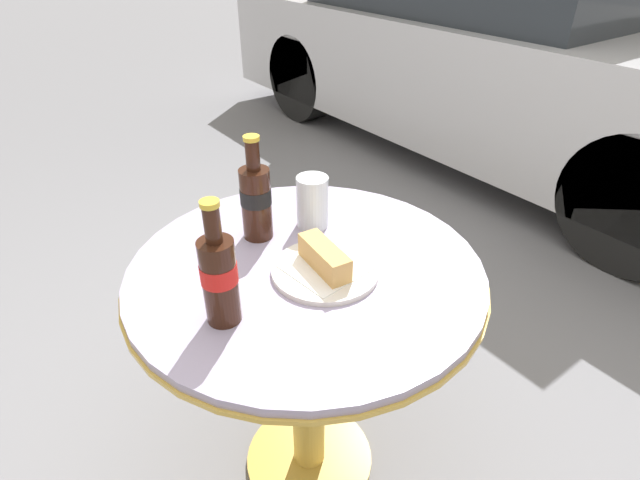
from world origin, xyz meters
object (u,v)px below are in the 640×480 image
Objects in this scene: bistro_table at (307,317)px; drinking_glass at (312,204)px; cola_bottle_left at (219,276)px; parked_car at (502,49)px; lunch_plate_near at (325,265)px; cola_bottle_right at (256,199)px.

bistro_table is 0.27m from drinking_glass.
cola_bottle_left is 3.02m from parked_car.
cola_bottle_right is at bearing -169.94° from lunch_plate_near.
drinking_glass is at bearing 139.21° from bistro_table.
cola_bottle_left is at bearing -76.80° from bistro_table.
drinking_glass is at bearing -63.65° from parked_car.
cola_bottle_left reaches higher than cola_bottle_right.
parked_car is at bearing 117.73° from bistro_table.
cola_bottle_left reaches higher than drinking_glass.
cola_bottle_right is 0.14m from drinking_glass.
lunch_plate_near is (-0.00, 0.24, -0.08)m from cola_bottle_left.
cola_bottle_left is 0.06× the size of parked_car.
cola_bottle_right is at bearing 137.12° from cola_bottle_left.
parked_car reaches higher than bistro_table.
lunch_plate_near is at bearing 10.06° from cola_bottle_right.
cola_bottle_left is at bearing -88.91° from lunch_plate_near.
parked_car is (-1.35, 2.70, -0.16)m from cola_bottle_left.
bistro_table is 6.12× the size of drinking_glass.
bistro_table is 3.16× the size of cola_bottle_right.
cola_bottle_right is 0.23m from lunch_plate_near.
drinking_glass reaches higher than bistro_table.
cola_bottle_right reaches higher than drinking_glass.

